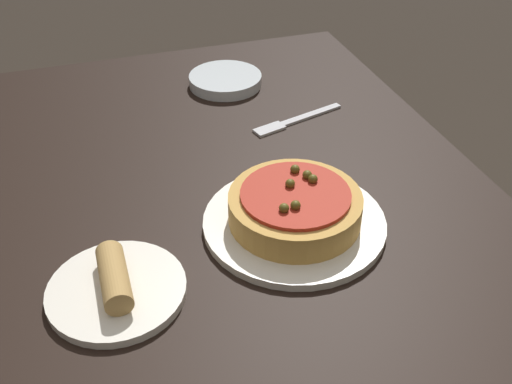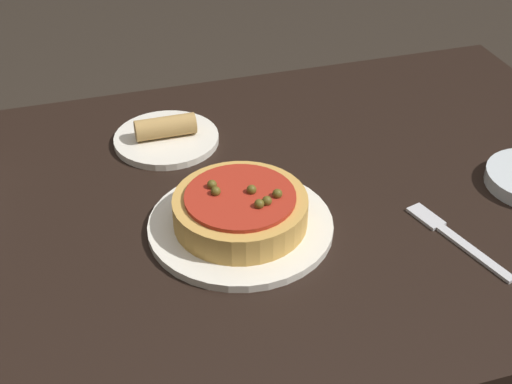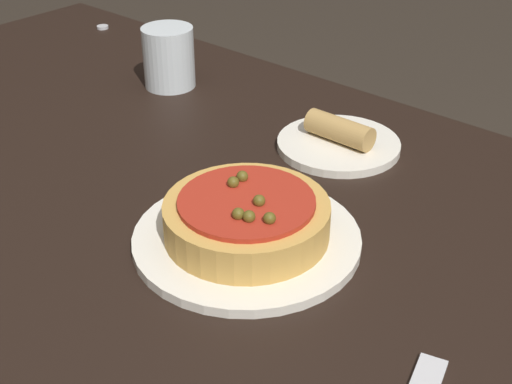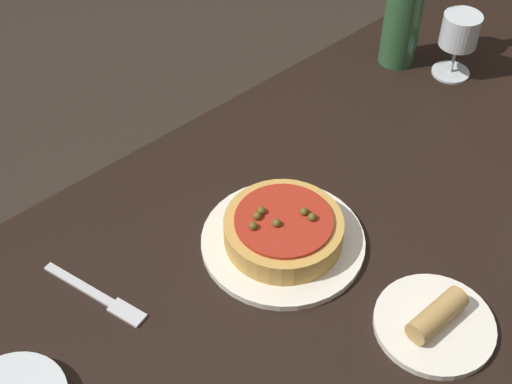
{
  "view_description": "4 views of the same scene",
  "coord_description": "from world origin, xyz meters",
  "px_view_note": "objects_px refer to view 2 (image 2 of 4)",
  "views": [
    {
      "loc": [
        0.49,
        -0.2,
        1.32
      ],
      "look_at": [
        -0.12,
        -0.0,
        0.83
      ],
      "focal_mm": 42.0,
      "sensor_mm": 36.0,
      "label": 1
    },
    {
      "loc": [
        0.08,
        0.83,
        1.4
      ],
      "look_at": [
        -0.13,
        0.11,
        0.86
      ],
      "focal_mm": 50.0,
      "sensor_mm": 36.0,
      "label": 2
    },
    {
      "loc": [
        -0.58,
        0.56,
        1.24
      ],
      "look_at": [
        -0.13,
        0.05,
        0.82
      ],
      "focal_mm": 50.0,
      "sensor_mm": 36.0,
      "label": 3
    },
    {
      "loc": [
        -0.66,
        -0.47,
        1.64
      ],
      "look_at": [
        -0.15,
        0.1,
        0.85
      ],
      "focal_mm": 50.0,
      "sensor_mm": 36.0,
      "label": 4
    }
  ],
  "objects_px": {
    "dinner_plate": "(241,225)",
    "side_plate": "(166,136)",
    "dining_table": "(151,266)",
    "pizza": "(240,209)",
    "fork": "(452,236)"
  },
  "relations": [
    {
      "from": "dinner_plate",
      "to": "pizza",
      "type": "bearing_deg",
      "value": 143.42
    },
    {
      "from": "dining_table",
      "to": "pizza",
      "type": "bearing_deg",
      "value": 155.49
    },
    {
      "from": "fork",
      "to": "dinner_plate",
      "type": "bearing_deg",
      "value": 53.87
    },
    {
      "from": "fork",
      "to": "dining_table",
      "type": "bearing_deg",
      "value": 52.62
    },
    {
      "from": "dining_table",
      "to": "pizza",
      "type": "distance_m",
      "value": 0.19
    },
    {
      "from": "dining_table",
      "to": "dinner_plate",
      "type": "relative_size",
      "value": 6.0
    },
    {
      "from": "pizza",
      "to": "side_plate",
      "type": "bearing_deg",
      "value": -77.83
    },
    {
      "from": "pizza",
      "to": "side_plate",
      "type": "xyz_separation_m",
      "value": [
        0.06,
        -0.26,
        -0.02
      ]
    },
    {
      "from": "dining_table",
      "to": "dinner_plate",
      "type": "bearing_deg",
      "value": 155.5
    },
    {
      "from": "dinner_plate",
      "to": "pizza",
      "type": "xyz_separation_m",
      "value": [
        -0.0,
        0.0,
        0.03
      ]
    },
    {
      "from": "fork",
      "to": "pizza",
      "type": "bearing_deg",
      "value": 53.88
    },
    {
      "from": "dining_table",
      "to": "pizza",
      "type": "relative_size",
      "value": 8.34
    },
    {
      "from": "dinner_plate",
      "to": "fork",
      "type": "bearing_deg",
      "value": 159.42
    },
    {
      "from": "side_plate",
      "to": "dinner_plate",
      "type": "bearing_deg",
      "value": 102.15
    },
    {
      "from": "dinner_plate",
      "to": "side_plate",
      "type": "distance_m",
      "value": 0.27
    }
  ]
}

